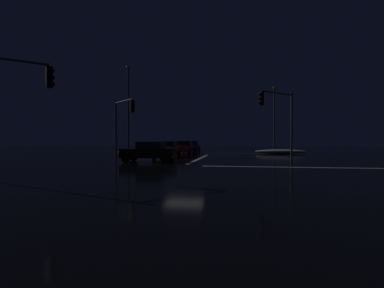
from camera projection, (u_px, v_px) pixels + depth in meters
name	position (u px, v px, depth m)	size (l,w,h in m)	color
ground	(184.00, 167.00, 20.52)	(120.00, 120.00, 0.10)	black
stop_line_north	(199.00, 159.00, 28.16)	(0.35, 13.21, 0.01)	white
centre_line_ns	(211.00, 153.00, 39.62)	(22.00, 0.15, 0.01)	yellow
crosswalk_bar_east	(308.00, 167.00, 19.31)	(13.21, 0.40, 0.01)	white
snow_bank_left_curb	(146.00, 151.00, 40.45)	(6.05, 1.50, 0.48)	white
snow_bank_right_curb	(281.00, 152.00, 37.72)	(6.07, 1.50, 0.55)	white
sedan_orange	(167.00, 149.00, 31.02)	(2.02, 4.33, 1.57)	#C66014
sedan_red	(185.00, 147.00, 37.57)	(2.02, 4.33, 1.57)	maroon
sedan_blue	(192.00, 146.00, 43.71)	(2.02, 4.33, 1.57)	navy
sedan_black_crossing	(149.00, 152.00, 24.29)	(4.33, 2.02, 1.57)	black
traffic_signal_nw	(123.00, 117.00, 28.45)	(2.86, 2.86, 5.55)	#4C4C51
traffic_signal_sw	(8.00, 92.00, 14.53)	(2.63, 2.63, 5.80)	#4C4C51
traffic_signal_ne	(279.00, 112.00, 26.21)	(3.15, 3.15, 5.96)	#4C4C51
streetlamp_right_far	(274.00, 114.00, 48.06)	(0.44, 0.44, 9.97)	#424247
streetlamp_left_near	(128.00, 104.00, 34.98)	(0.44, 0.44, 10.07)	#424247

